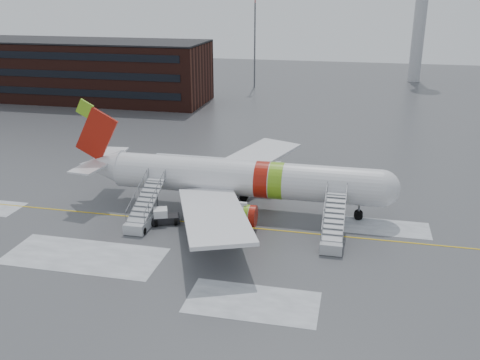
% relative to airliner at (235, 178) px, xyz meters
% --- Properties ---
extents(ground, '(260.00, 260.00, 0.00)m').
position_rel_airliner_xyz_m(ground, '(-4.60, -3.59, -3.42)').
color(ground, '#494C4F').
rests_on(ground, ground).
extents(airliner, '(35.03, 32.97, 11.18)m').
position_rel_airliner_xyz_m(airliner, '(0.00, 0.00, 0.00)').
color(airliner, white).
rests_on(airliner, ground).
extents(airstair_fwd, '(2.05, 7.70, 3.48)m').
position_rel_airliner_xyz_m(airstair_fwd, '(10.68, -6.54, -2.35)').
color(airstair_fwd, '#ABAEB2').
rests_on(airstair_fwd, ground).
extents(airstair_aft, '(2.05, 7.70, 3.48)m').
position_rel_airliner_xyz_m(airstair_aft, '(-8.01, -6.54, -2.35)').
color(airstair_aft, '#ACAFB4').
rests_on(airstair_aft, ground).
extents(pushback_tug, '(3.09, 2.74, 1.57)m').
position_rel_airliner_xyz_m(pushback_tug, '(-6.16, -5.34, -2.73)').
color(pushback_tug, black).
rests_on(pushback_tug, ground).
extents(terminal_building, '(62.00, 16.11, 12.30)m').
position_rel_airliner_xyz_m(terminal_building, '(-49.60, 51.39, 2.78)').
color(terminal_building, '#3F1E16').
rests_on(terminal_building, ground).
extents(control_tower, '(6.40, 6.40, 30.00)m').
position_rel_airliner_xyz_m(control_tower, '(25.40, 91.41, 15.33)').
color(control_tower, '#B2B5BA').
rests_on(control_tower, ground).
extents(light_mast_far_n, '(1.20, 1.20, 24.25)m').
position_rel_airliner_xyz_m(light_mast_far_n, '(-12.60, 74.41, 10.42)').
color(light_mast_far_n, '#595B60').
rests_on(light_mast_far_n, ground).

